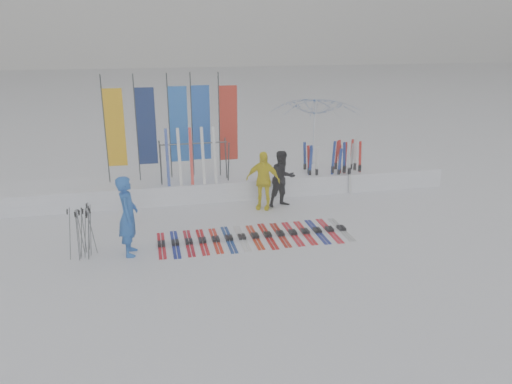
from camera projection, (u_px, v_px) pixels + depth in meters
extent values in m
plane|color=white|center=(263.00, 254.00, 11.70)|extent=(120.00, 120.00, 0.00)
cube|color=white|center=(229.00, 185.00, 15.87)|extent=(14.00, 1.60, 0.60)
imported|color=blue|center=(128.00, 216.00, 11.41)|extent=(0.49, 0.72, 1.89)
imported|color=black|center=(283.00, 179.00, 14.59)|extent=(0.96, 0.83, 1.68)
imported|color=yellow|center=(263.00, 180.00, 14.40)|extent=(1.09, 0.84, 1.72)
imported|color=white|center=(315.00, 136.00, 17.48)|extent=(3.84, 3.88, 2.86)
cube|color=red|center=(161.00, 244.00, 12.12)|extent=(0.17, 1.57, 0.07)
cube|color=navy|center=(175.00, 243.00, 12.19)|extent=(0.17, 1.67, 0.07)
cube|color=#AD0D19|center=(189.00, 242.00, 12.26)|extent=(0.17, 1.62, 0.07)
cube|color=red|center=(202.00, 241.00, 12.33)|extent=(0.17, 1.60, 0.07)
cube|color=red|center=(216.00, 240.00, 12.40)|extent=(0.17, 1.57, 0.07)
cube|color=navy|center=(229.00, 238.00, 12.47)|extent=(0.17, 1.68, 0.07)
cube|color=silver|center=(242.00, 237.00, 12.54)|extent=(0.17, 1.64, 0.07)
cube|color=red|center=(255.00, 236.00, 12.61)|extent=(0.17, 1.57, 0.07)
cube|color=#B70E0F|center=(268.00, 235.00, 12.67)|extent=(0.17, 1.69, 0.07)
cube|color=#AC190D|center=(280.00, 234.00, 12.74)|extent=(0.17, 1.59, 0.07)
cube|color=red|center=(293.00, 233.00, 12.81)|extent=(0.17, 1.59, 0.07)
cube|color=red|center=(305.00, 232.00, 12.88)|extent=(0.17, 1.59, 0.07)
cube|color=navy|center=(317.00, 231.00, 12.95)|extent=(0.17, 1.65, 0.07)
cube|color=red|center=(329.00, 229.00, 13.02)|extent=(0.17, 1.69, 0.07)
cube|color=#AFB2B6|center=(341.00, 228.00, 13.09)|extent=(0.17, 1.59, 0.07)
cylinder|color=#595B60|center=(82.00, 233.00, 11.42)|extent=(0.13, 0.08, 1.14)
cylinder|color=#595B60|center=(91.00, 230.00, 11.48)|extent=(0.11, 0.09, 1.22)
cylinder|color=#595B60|center=(92.00, 231.00, 11.50)|extent=(0.14, 0.14, 1.16)
cylinder|color=#595B60|center=(84.00, 230.00, 11.53)|extent=(0.02, 0.14, 1.16)
cylinder|color=#595B60|center=(81.00, 232.00, 11.49)|extent=(0.10, 0.04, 1.14)
cylinder|color=#595B60|center=(85.00, 233.00, 11.33)|extent=(0.15, 0.03, 1.21)
cylinder|color=#595B60|center=(88.00, 235.00, 11.19)|extent=(0.14, 0.13, 1.22)
cylinder|color=#595B60|center=(89.00, 236.00, 11.23)|extent=(0.14, 0.05, 1.16)
cylinder|color=#595B60|center=(89.00, 226.00, 11.78)|extent=(0.09, 0.03, 1.18)
cylinder|color=#595B60|center=(77.00, 236.00, 11.22)|extent=(0.03, 0.15, 1.18)
cylinder|color=#595B60|center=(79.00, 236.00, 11.23)|extent=(0.05, 0.11, 1.16)
cylinder|color=#595B60|center=(70.00, 234.00, 11.27)|extent=(0.11, 0.14, 1.23)
cylinder|color=#383A3F|center=(105.00, 130.00, 14.61)|extent=(0.04, 0.04, 3.20)
cube|color=#E8A70C|center=(115.00, 128.00, 14.66)|extent=(0.55, 0.03, 2.30)
cylinder|color=#383A3F|center=(137.00, 129.00, 14.83)|extent=(0.04, 0.04, 3.20)
cube|color=navy|center=(147.00, 126.00, 14.87)|extent=(0.55, 0.03, 2.30)
cylinder|color=#383A3F|center=(169.00, 127.00, 15.12)|extent=(0.04, 0.04, 3.20)
cube|color=blue|center=(179.00, 125.00, 15.17)|extent=(0.55, 0.03, 2.30)
cylinder|color=#383A3F|center=(192.00, 125.00, 15.37)|extent=(0.04, 0.04, 3.20)
cube|color=blue|center=(201.00, 123.00, 15.42)|extent=(0.55, 0.03, 2.30)
cylinder|color=#383A3F|center=(219.00, 125.00, 15.32)|extent=(0.04, 0.04, 3.20)
cube|color=red|center=(229.00, 123.00, 15.37)|extent=(0.55, 0.03, 2.30)
cylinder|color=#383A3F|center=(161.00, 166.00, 14.54)|extent=(0.04, 0.30, 1.23)
cylinder|color=#383A3F|center=(160.00, 161.00, 15.01)|extent=(0.04, 0.30, 1.23)
cylinder|color=#383A3F|center=(229.00, 162.00, 14.96)|extent=(0.04, 0.30, 1.23)
cylinder|color=#383A3F|center=(226.00, 158.00, 15.42)|extent=(0.04, 0.30, 1.23)
cylinder|color=#383A3F|center=(194.00, 144.00, 14.81)|extent=(2.00, 0.04, 0.04)
cube|color=navy|center=(305.00, 165.00, 16.45)|extent=(0.09, 0.03, 1.51)
cube|color=navy|center=(344.00, 167.00, 15.97)|extent=(0.09, 0.03, 1.63)
cube|color=silver|center=(351.00, 165.00, 16.48)|extent=(0.09, 0.05, 1.47)
cube|color=navy|center=(309.00, 168.00, 16.03)|extent=(0.09, 0.04, 1.52)
cube|color=navy|center=(310.00, 171.00, 15.80)|extent=(0.09, 0.03, 1.46)
cube|color=red|center=(340.00, 168.00, 16.09)|extent=(0.09, 0.04, 1.52)
cube|color=red|center=(340.00, 166.00, 16.00)|extent=(0.09, 0.04, 1.69)
cube|color=navy|center=(333.00, 167.00, 15.86)|extent=(0.09, 0.04, 1.67)
cube|color=red|center=(360.00, 166.00, 16.10)|extent=(0.09, 0.04, 1.63)
cube|color=navy|center=(339.00, 171.00, 15.88)|extent=(0.09, 0.03, 1.45)
cube|color=red|center=(336.00, 164.00, 16.46)|extent=(0.09, 0.02, 1.56)
cube|color=red|center=(351.00, 162.00, 16.66)|extent=(0.09, 0.03, 1.56)
cube|color=silver|center=(355.00, 164.00, 16.24)|extent=(0.09, 0.04, 1.68)
cube|color=silver|center=(317.00, 170.00, 15.78)|extent=(0.09, 0.03, 1.53)
cube|color=red|center=(309.00, 169.00, 15.97)|extent=(0.09, 0.02, 1.52)
cube|color=red|center=(345.00, 167.00, 15.99)|extent=(0.09, 0.03, 1.62)
cube|color=silver|center=(349.00, 168.00, 15.69)|extent=(0.09, 0.04, 1.69)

